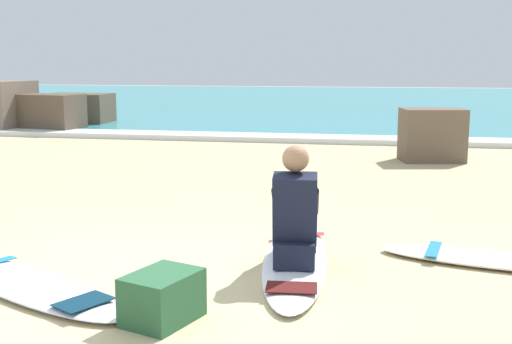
{
  "coord_description": "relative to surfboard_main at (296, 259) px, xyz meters",
  "views": [
    {
      "loc": [
        1.82,
        -4.42,
        1.65
      ],
      "look_at": [
        0.57,
        1.88,
        0.55
      ],
      "focal_mm": 45.16,
      "sensor_mm": 36.0,
      "label": 1
    }
  ],
  "objects": [
    {
      "name": "rock_outcrop_distant",
      "position": [
        -7.95,
        9.41,
        0.49
      ],
      "size": [
        3.4,
        2.89,
        1.21
      ],
      "color": "brown",
      "rests_on": "ground"
    },
    {
      "name": "surfboard_main",
      "position": [
        0.0,
        0.0,
        0.0
      ],
      "size": [
        0.76,
        2.49,
        0.08
      ],
      "color": "silver",
      "rests_on": "ground"
    },
    {
      "name": "surfboard_spare_far",
      "position": [
        1.69,
        0.31,
        0.0
      ],
      "size": [
        2.06,
        0.85,
        0.08
      ],
      "color": "#EFE5C6",
      "rests_on": "ground"
    },
    {
      "name": "sea",
      "position": [
        -1.15,
        22.08,
        0.01
      ],
      "size": [
        80.0,
        28.0,
        0.1
      ],
      "primitive_type": "cube",
      "color": "teal",
      "rests_on": "ground"
    },
    {
      "name": "surfboard_spare_near",
      "position": [
        -1.85,
        -1.0,
        0.0
      ],
      "size": [
        2.13,
        1.47,
        0.08
      ],
      "color": "silver",
      "rests_on": "ground"
    },
    {
      "name": "beach_bag",
      "position": [
        -0.68,
        -1.36,
        0.12
      ],
      "size": [
        0.5,
        0.57,
        0.32
      ],
      "primitive_type": "cube",
      "rotation": [
        0.0,
        0.0,
        -0.33
      ],
      "color": "#285B38",
      "rests_on": "ground"
    },
    {
      "name": "ground_plane",
      "position": [
        -1.15,
        -0.68,
        -0.04
      ],
      "size": [
        80.0,
        80.0,
        0.0
      ],
      "primitive_type": "plane",
      "color": "#CCB584"
    },
    {
      "name": "breaking_foam",
      "position": [
        -1.15,
        8.38,
        0.02
      ],
      "size": [
        80.0,
        0.9,
        0.11
      ],
      "primitive_type": "cube",
      "color": "white",
      "rests_on": "ground"
    },
    {
      "name": "shoreline_rock",
      "position": [
        1.49,
        6.03,
        0.41
      ],
      "size": [
        1.13,
        0.86,
        0.88
      ],
      "primitive_type": "cube",
      "rotation": [
        0.0,
        0.0,
        0.2
      ],
      "color": "brown",
      "rests_on": "ground"
    },
    {
      "name": "surfer_seated",
      "position": [
        0.02,
        -0.18,
        0.4
      ],
      "size": [
        0.41,
        0.73,
        0.95
      ],
      "color": "black",
      "rests_on": "surfboard_main"
    }
  ]
}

